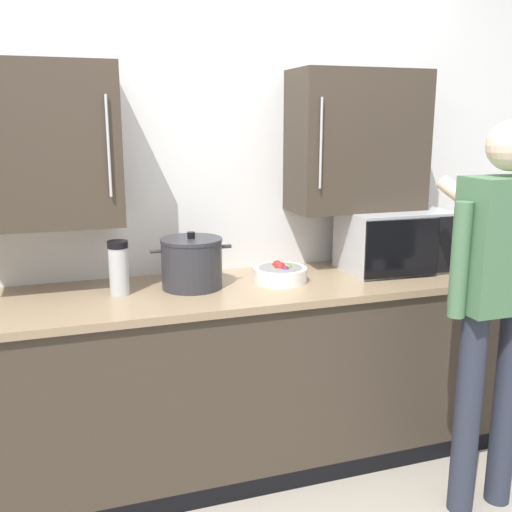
% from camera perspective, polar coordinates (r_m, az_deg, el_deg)
% --- Properties ---
extents(back_wall_tiled, '(4.20, 0.44, 2.90)m').
position_cam_1_polar(back_wall_tiled, '(3.00, -5.13, 8.97)').
color(back_wall_tiled, white).
rests_on(back_wall_tiled, ground_plane).
extents(counter_unit, '(2.85, 0.68, 0.92)m').
position_cam_1_polar(counter_unit, '(2.93, -3.15, -11.71)').
color(counter_unit, '#3D3328').
rests_on(counter_unit, ground_plane).
extents(microwave_oven, '(0.54, 0.38, 0.31)m').
position_cam_1_polar(microwave_oven, '(3.13, 13.00, 1.44)').
color(microwave_oven, '#B7BABF').
rests_on(microwave_oven, counter_unit).
extents(fruit_bowl, '(0.26, 0.26, 0.10)m').
position_cam_1_polar(fruit_bowl, '(2.85, 2.35, -1.67)').
color(fruit_bowl, white).
rests_on(fruit_bowl, counter_unit).
extents(thermos_flask, '(0.09, 0.09, 0.25)m').
position_cam_1_polar(thermos_flask, '(2.69, -13.12, -1.11)').
color(thermos_flask, '#B7BABF').
rests_on(thermos_flask, counter_unit).
extents(stock_pot, '(0.38, 0.29, 0.26)m').
position_cam_1_polar(stock_pot, '(2.75, -6.22, -0.68)').
color(stock_pot, '#2D2D33').
rests_on(stock_pot, counter_unit).
extents(person_figure, '(0.44, 0.54, 1.68)m').
position_cam_1_polar(person_figure, '(2.62, 22.23, -2.79)').
color(person_figure, '#282D3D').
rests_on(person_figure, ground_plane).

